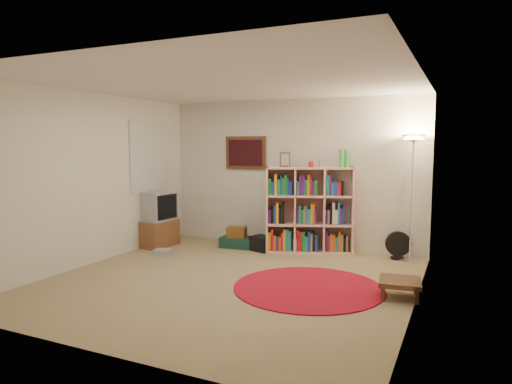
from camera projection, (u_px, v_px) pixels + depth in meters
room at (227, 183)px, 5.79m from camera, size 4.54×4.54×2.54m
bookshelf at (308, 211)px, 7.38m from camera, size 1.44×0.87×1.66m
floor_lamp at (413, 157)px, 6.66m from camera, size 0.46×0.46×1.89m
floor_fan at (398, 245)px, 6.94m from camera, size 0.38×0.25×0.43m
tv_stand at (158, 220)px, 7.84m from camera, size 0.52×0.69×0.95m
dvd_box at (163, 252)px, 7.23m from camera, size 0.32×0.29×0.09m
suitcase at (237, 242)px, 7.78m from camera, size 0.59×0.41×0.18m
wicker_basket at (237, 232)px, 7.73m from camera, size 0.35×0.28×0.18m
duffel_bag at (262, 243)px, 7.52m from camera, size 0.42×0.38×0.24m
paper_towel at (297, 245)px, 7.39m from camera, size 0.12×0.12×0.24m
red_rug at (308, 288)px, 5.57m from camera, size 1.83×1.83×0.02m
side_table at (400, 283)px, 5.21m from camera, size 0.52×0.52×0.21m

